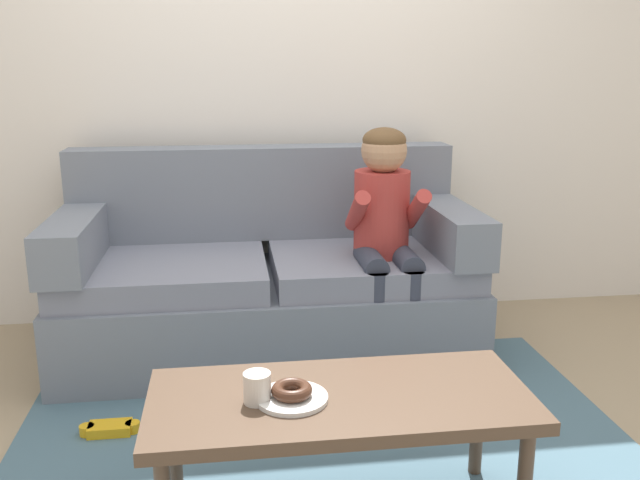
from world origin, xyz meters
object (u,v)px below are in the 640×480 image
Objects in this scene: person_child at (385,223)px; toy_controller at (110,430)px; coffee_table at (340,408)px; couch at (268,280)px; mug at (257,388)px; donut at (292,390)px.

person_child is 4.87× the size of toy_controller.
person_child is (0.40, 1.18, 0.28)m from coffee_table.
coffee_table is at bearing -52.52° from toy_controller.
couch is at bearing 35.29° from toy_controller.
person_child reaches higher than mug.
coffee_table is (0.13, -1.39, 0.04)m from couch.
coffee_table is 9.42× the size of donut.
mug is at bearing 178.26° from donut.
toy_controller is at bearing -154.77° from person_child.
person_child is at bearing 11.02° from toy_controller.
person_child is 12.24× the size of mug.
mug is 0.40× the size of toy_controller.
couch reaches higher than coffee_table.
mug is (-0.12, -1.41, 0.13)m from couch.
mug is (-0.24, -0.02, 0.09)m from coffee_table.
mug is at bearing -63.86° from toy_controller.
mug is (-0.65, -1.20, -0.19)m from person_child.
coffee_table is at bearing -108.89° from person_child.
toy_controller is at bearing 135.00° from donut.
person_child is at bearing 65.42° from donut.
person_child is 9.18× the size of donut.
couch reaches higher than toy_controller.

